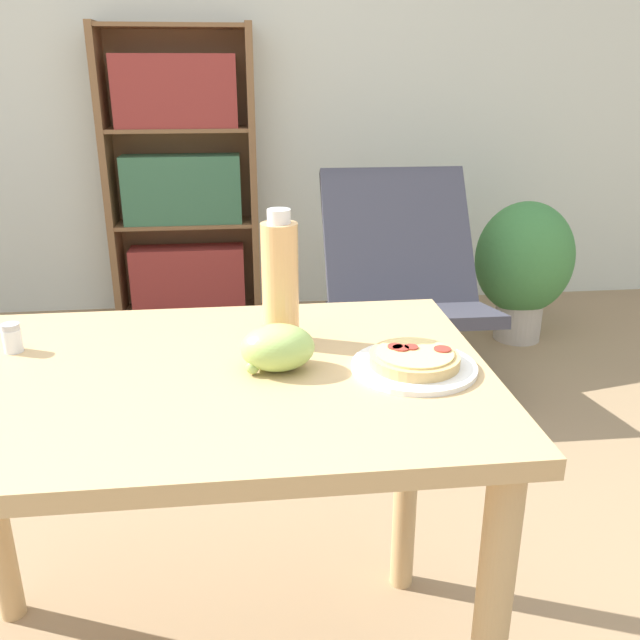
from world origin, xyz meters
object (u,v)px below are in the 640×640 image
(grape_bunch, at_px, (278,348))
(salt_shaker, at_px, (12,338))
(lounge_chair_far, at_px, (403,320))
(bookshelf, at_px, (182,185))
(pizza_on_plate, at_px, (414,362))
(drink_bottle, at_px, (280,281))
(potted_plant_floor, at_px, (524,264))

(grape_bunch, bearing_deg, salt_shaker, 164.41)
(lounge_chair_far, xyz_separation_m, bookshelf, (-0.97, 1.01, 0.42))
(salt_shaker, bearing_deg, pizza_on_plate, -12.71)
(pizza_on_plate, bearing_deg, lounge_chair_far, 76.82)
(bookshelf, bearing_deg, lounge_chair_far, -46.24)
(lounge_chair_far, bearing_deg, grape_bunch, -111.33)
(lounge_chair_far, height_order, bookshelf, bookshelf)
(grape_bunch, xyz_separation_m, bookshelf, (-0.36, 2.51, -0.10))
(pizza_on_plate, xyz_separation_m, lounge_chair_far, (0.36, 1.53, -0.50))
(drink_bottle, xyz_separation_m, lounge_chair_far, (0.59, 1.37, -0.61))
(potted_plant_floor, bearing_deg, bookshelf, 160.97)
(lounge_chair_far, xyz_separation_m, potted_plant_floor, (0.70, 0.43, 0.10))
(lounge_chair_far, relative_size, potted_plant_floor, 1.26)
(pizza_on_plate, bearing_deg, grape_bunch, 173.36)
(drink_bottle, distance_m, salt_shaker, 0.52)
(salt_shaker, bearing_deg, drink_bottle, -0.78)
(drink_bottle, xyz_separation_m, potted_plant_floor, (1.29, 1.80, -0.51))
(drink_bottle, distance_m, lounge_chair_far, 1.61)
(pizza_on_plate, bearing_deg, bookshelf, 103.47)
(lounge_chair_far, bearing_deg, pizza_on_plate, -102.63)
(grape_bunch, height_order, salt_shaker, grape_bunch)
(salt_shaker, bearing_deg, grape_bunch, -15.59)
(bookshelf, xyz_separation_m, potted_plant_floor, (1.66, -0.57, -0.32))
(salt_shaker, xyz_separation_m, lounge_chair_far, (1.10, 1.36, -0.52))
(grape_bunch, distance_m, drink_bottle, 0.16)
(grape_bunch, relative_size, potted_plant_floor, 0.19)
(pizza_on_plate, xyz_separation_m, potted_plant_floor, (1.06, 1.96, -0.40))
(salt_shaker, xyz_separation_m, bookshelf, (0.14, 2.37, -0.09))
(pizza_on_plate, bearing_deg, salt_shaker, 167.29)
(lounge_chair_far, distance_m, bookshelf, 1.46)
(pizza_on_plate, height_order, drink_bottle, drink_bottle)
(potted_plant_floor, bearing_deg, grape_bunch, -123.90)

